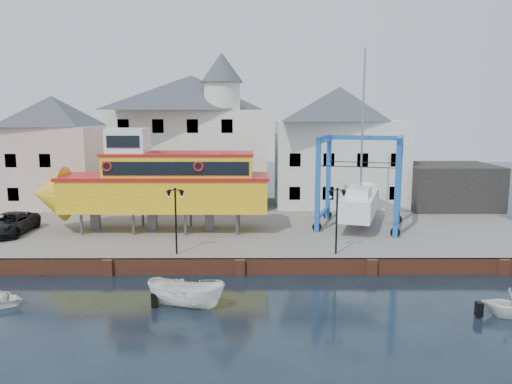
{
  "coord_description": "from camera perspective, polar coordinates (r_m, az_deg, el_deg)",
  "views": [
    {
      "loc": [
        0.89,
        -29.1,
        9.76
      ],
      "look_at": [
        1.0,
        7.0,
        4.0
      ],
      "focal_mm": 35.0,
      "sensor_mm": 36.0,
      "label": 1
    }
  ],
  "objects": [
    {
      "name": "motorboat_a",
      "position": [
        26.24,
        -7.97,
        -12.86
      ],
      "size": [
        4.49,
        2.73,
        1.63
      ],
      "primitive_type": "imported",
      "rotation": [
        0.0,
        0.0,
        1.28
      ],
      "color": "white",
      "rests_on": "ground"
    },
    {
      "name": "building_pink",
      "position": [
        50.87,
        -22.04,
        4.33
      ],
      "size": [
        8.0,
        7.0,
        10.3
      ],
      "color": "beige",
      "rests_on": "hardstanding"
    },
    {
      "name": "lamp_post_left",
      "position": [
        31.19,
        -9.19,
        -1.37
      ],
      "size": [
        1.12,
        0.32,
        4.2
      ],
      "color": "black",
      "rests_on": "hardstanding"
    },
    {
      "name": "lamp_post_right",
      "position": [
        31.23,
        9.25,
        -1.36
      ],
      "size": [
        1.12,
        0.32,
        4.2
      ],
      "color": "black",
      "rests_on": "hardstanding"
    },
    {
      "name": "shed_dark",
      "position": [
        49.99,
        21.07,
        0.68
      ],
      "size": [
        8.0,
        7.0,
        4.0
      ],
      "primitive_type": "cube",
      "color": "black",
      "rests_on": "hardstanding"
    },
    {
      "name": "motorboat_c",
      "position": [
        27.71,
        27.16,
        -12.6
      ],
      "size": [
        3.49,
        3.22,
        1.53
      ],
      "primitive_type": "imported",
      "rotation": [
        0.0,
        0.0,
        1.29
      ],
      "color": "white",
      "rests_on": "ground"
    },
    {
      "name": "travel_lift",
      "position": [
        39.74,
        11.87,
        -0.55
      ],
      "size": [
        7.51,
        9.22,
        13.53
      ],
      "rotation": [
        0.0,
        0.0,
        -0.31
      ],
      "color": "#225AAD",
      "rests_on": "hardstanding"
    },
    {
      "name": "ground",
      "position": [
        30.7,
        -1.85,
        -9.47
      ],
      "size": [
        140.0,
        140.0,
        0.0
      ],
      "primitive_type": "plane",
      "color": "black",
      "rests_on": "ground"
    },
    {
      "name": "tour_boat",
      "position": [
        37.81,
        -11.81,
        1.02
      ],
      "size": [
        17.53,
        4.31,
        7.63
      ],
      "rotation": [
        0.0,
        0.0,
        -0.0
      ],
      "color": "#59595E",
      "rests_on": "hardstanding"
    },
    {
      "name": "hardstanding",
      "position": [
        41.16,
        -1.41,
        -3.94
      ],
      "size": [
        44.0,
        22.0,
        1.0
      ],
      "primitive_type": "cube",
      "color": "#66625F",
      "rests_on": "ground"
    },
    {
      "name": "van",
      "position": [
        40.57,
        -26.28,
        -3.26
      ],
      "size": [
        2.54,
        5.46,
        1.51
      ],
      "primitive_type": "imported",
      "rotation": [
        0.0,
        0.0,
        0.01
      ],
      "color": "black",
      "rests_on": "hardstanding"
    },
    {
      "name": "building_white_right",
      "position": [
        48.88,
        9.42,
        5.24
      ],
      "size": [
        12.0,
        8.0,
        11.2
      ],
      "color": "white",
      "rests_on": "hardstanding"
    },
    {
      "name": "quay_wall",
      "position": [
        30.65,
        -1.85,
        -8.52
      ],
      "size": [
        44.0,
        0.47,
        1.0
      ],
      "color": "brown",
      "rests_on": "ground"
    },
    {
      "name": "building_white_main",
      "position": [
        47.9,
        -7.12,
        6.1
      ],
      "size": [
        14.0,
        8.3,
        14.0
      ],
      "color": "white",
      "rests_on": "hardstanding"
    }
  ]
}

